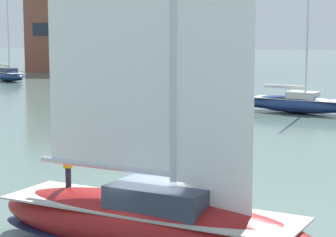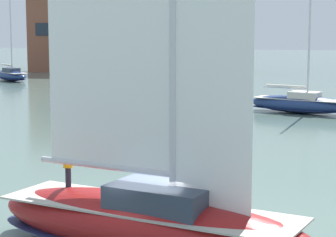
% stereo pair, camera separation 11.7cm
% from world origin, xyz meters
% --- Properties ---
extents(waterfront_building, '(33.15, 13.50, 13.37)m').
position_xyz_m(waterfront_building, '(-24.84, 86.29, 6.73)').
color(waterfront_building, brown).
rests_on(waterfront_building, ground).
extents(sailboat_main, '(11.97, 6.31, 15.83)m').
position_xyz_m(sailboat_main, '(0.02, -0.01, 1.23)').
color(sailboat_main, maroon).
rests_on(sailboat_main, ground).
extents(sailboat_moored_near_marina, '(9.28, 5.42, 12.32)m').
position_xyz_m(sailboat_moored_near_marina, '(3.96, 36.87, 0.84)').
color(sailboat_moored_near_marina, navy).
rests_on(sailboat_moored_near_marina, ground).
extents(sailboat_moored_far_slip, '(8.10, 7.43, 11.83)m').
position_xyz_m(sailboat_moored_far_slip, '(-35.69, 63.34, 0.80)').
color(sailboat_moored_far_slip, navy).
rests_on(sailboat_moored_far_slip, ground).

